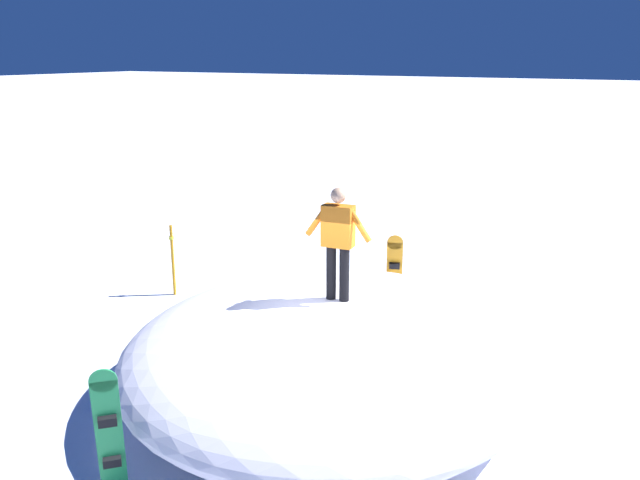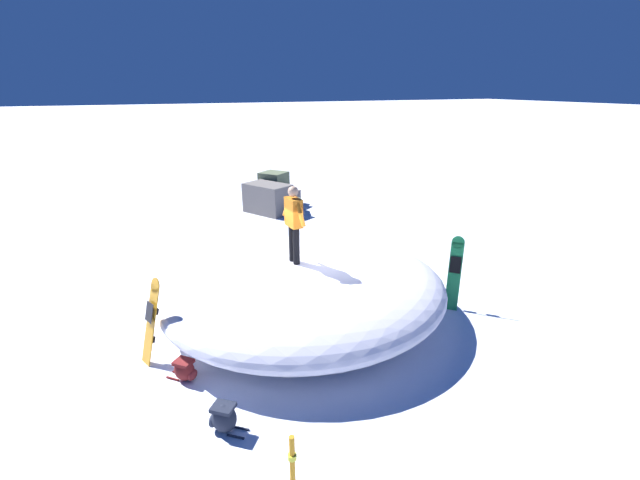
% 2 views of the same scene
% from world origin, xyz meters
% --- Properties ---
extents(ground, '(240.00, 240.00, 0.00)m').
position_xyz_m(ground, '(0.00, 0.00, 0.00)').
color(ground, white).
extents(snow_mound, '(7.07, 6.75, 1.35)m').
position_xyz_m(snow_mound, '(0.37, -0.00, 0.68)').
color(snow_mound, white).
rests_on(snow_mound, ground).
extents(snowboarder_standing, '(0.25, 0.99, 1.61)m').
position_xyz_m(snowboarder_standing, '(0.64, 0.05, 2.27)').
color(snowboarder_standing, black).
rests_on(snowboarder_standing, snow_mound).
extents(snowboard_primary_upright, '(0.50, 0.43, 1.60)m').
position_xyz_m(snowboard_primary_upright, '(3.55, 0.37, 0.83)').
color(snowboard_primary_upright, orange).
rests_on(snowboard_primary_upright, ground).
extents(snowboard_secondary_upright, '(0.44, 0.44, 1.68)m').
position_xyz_m(snowboard_secondary_upright, '(-2.86, 0.96, 0.87)').
color(snowboard_secondary_upright, '#1E8C47').
rests_on(snowboard_secondary_upright, ground).
extents(backpack_near, '(0.54, 0.54, 0.38)m').
position_xyz_m(backpack_near, '(3.14, 1.22, 0.20)').
color(backpack_near, maroon).
rests_on(backpack_near, ground).
extents(backpack_far, '(0.59, 0.54, 0.46)m').
position_xyz_m(backpack_far, '(2.79, 2.69, 0.23)').
color(backpack_far, '#1E2333').
rests_on(backpack_far, ground).
extents(trail_marker_pole, '(0.10, 0.10, 1.45)m').
position_xyz_m(trail_marker_pole, '(2.42, 4.65, 0.77)').
color(trail_marker_pole, orange).
rests_on(trail_marker_pole, ground).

